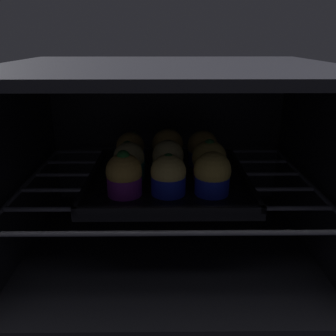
{
  "coord_description": "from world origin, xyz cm",
  "views": [
    {
      "loc": [
        -0.57,
        -40.34,
        39.81
      ],
      "look_at": [
        0.0,
        20.12,
        17.11
      ],
      "focal_mm": 37.41,
      "sensor_mm": 36.0,
      "label": 1
    }
  ],
  "objects_px": {
    "muffin_row0_col0": "(124,175)",
    "muffin_row1_col2": "(209,161)",
    "muffin_row1_col0": "(129,161)",
    "muffin_row2_col0": "(131,150)",
    "muffin_row2_col1": "(167,148)",
    "baking_tray": "(168,180)",
    "muffin_row2_col2": "(202,149)",
    "muffin_row1_col1": "(170,160)",
    "muffin_row0_col2": "(212,174)",
    "muffin_row0_col1": "(169,176)"
  },
  "relations": [
    {
      "from": "muffin_row0_col0",
      "to": "muffin_row1_col2",
      "type": "bearing_deg",
      "value": 25.14
    },
    {
      "from": "muffin_row1_col0",
      "to": "muffin_row2_col0",
      "type": "xyz_separation_m",
      "value": [
        -0.0,
        0.07,
        -0.0
      ]
    },
    {
      "from": "muffin_row2_col0",
      "to": "muffin_row2_col1",
      "type": "relative_size",
      "value": 0.9
    },
    {
      "from": "baking_tray",
      "to": "muffin_row0_col0",
      "type": "distance_m",
      "value": 0.11
    },
    {
      "from": "muffin_row2_col1",
      "to": "muffin_row2_col2",
      "type": "relative_size",
      "value": 1.05
    },
    {
      "from": "muffin_row2_col0",
      "to": "muffin_row1_col1",
      "type": "bearing_deg",
      "value": -42.68
    },
    {
      "from": "muffin_row0_col0",
      "to": "muffin_row2_col2",
      "type": "height_order",
      "value": "muffin_row0_col0"
    },
    {
      "from": "muffin_row0_col2",
      "to": "muffin_row1_col1",
      "type": "height_order",
      "value": "same"
    },
    {
      "from": "muffin_row0_col1",
      "to": "muffin_row1_col1",
      "type": "relative_size",
      "value": 0.97
    },
    {
      "from": "muffin_row0_col0",
      "to": "muffin_row1_col2",
      "type": "xyz_separation_m",
      "value": [
        0.15,
        0.07,
        0.0
      ]
    },
    {
      "from": "muffin_row2_col0",
      "to": "muffin_row2_col1",
      "type": "bearing_deg",
      "value": -2.29
    },
    {
      "from": "muffin_row0_col0",
      "to": "muffin_row0_col2",
      "type": "distance_m",
      "value": 0.14
    },
    {
      "from": "baking_tray",
      "to": "muffin_row1_col0",
      "type": "distance_m",
      "value": 0.08
    },
    {
      "from": "muffin_row0_col0",
      "to": "muffin_row2_col1",
      "type": "relative_size",
      "value": 1.03
    },
    {
      "from": "muffin_row0_col0",
      "to": "muffin_row0_col1",
      "type": "xyz_separation_m",
      "value": [
        0.07,
        0.0,
        -0.0
      ]
    },
    {
      "from": "muffin_row2_col0",
      "to": "muffin_row2_col2",
      "type": "xyz_separation_m",
      "value": [
        0.15,
        -0.0,
        0.0
      ]
    },
    {
      "from": "muffin_row2_col1",
      "to": "muffin_row0_col0",
      "type": "bearing_deg",
      "value": -116.66
    },
    {
      "from": "baking_tray",
      "to": "muffin_row1_col0",
      "type": "relative_size",
      "value": 4.18
    },
    {
      "from": "muffin_row0_col0",
      "to": "baking_tray",
      "type": "bearing_deg",
      "value": 44.96
    },
    {
      "from": "muffin_row1_col0",
      "to": "muffin_row2_col1",
      "type": "distance_m",
      "value": 0.1
    },
    {
      "from": "baking_tray",
      "to": "muffin_row0_col0",
      "type": "relative_size",
      "value": 3.74
    },
    {
      "from": "muffin_row0_col1",
      "to": "muffin_row0_col2",
      "type": "xyz_separation_m",
      "value": [
        0.07,
        -0.0,
        0.0
      ]
    },
    {
      "from": "muffin_row1_col2",
      "to": "muffin_row2_col2",
      "type": "bearing_deg",
      "value": 93.42
    },
    {
      "from": "muffin_row1_col1",
      "to": "muffin_row1_col0",
      "type": "bearing_deg",
      "value": 179.07
    },
    {
      "from": "muffin_row0_col2",
      "to": "muffin_row1_col1",
      "type": "distance_m",
      "value": 0.1
    },
    {
      "from": "muffin_row2_col1",
      "to": "muffin_row0_col2",
      "type": "bearing_deg",
      "value": -62.48
    },
    {
      "from": "baking_tray",
      "to": "muffin_row1_col0",
      "type": "xyz_separation_m",
      "value": [
        -0.07,
        0.0,
        0.04
      ]
    },
    {
      "from": "muffin_row1_col0",
      "to": "muffin_row2_col0",
      "type": "bearing_deg",
      "value": 93.07
    },
    {
      "from": "muffin_row1_col0",
      "to": "muffin_row1_col2",
      "type": "distance_m",
      "value": 0.15
    },
    {
      "from": "muffin_row0_col1",
      "to": "muffin_row2_col0",
      "type": "bearing_deg",
      "value": 118.19
    },
    {
      "from": "muffin_row1_col1",
      "to": "muffin_row2_col1",
      "type": "distance_m",
      "value": 0.07
    },
    {
      "from": "muffin_row0_col2",
      "to": "muffin_row1_col2",
      "type": "distance_m",
      "value": 0.07
    },
    {
      "from": "muffin_row1_col0",
      "to": "muffin_row0_col0",
      "type": "bearing_deg",
      "value": -90.86
    },
    {
      "from": "muffin_row2_col1",
      "to": "muffin_row2_col2",
      "type": "height_order",
      "value": "muffin_row2_col1"
    },
    {
      "from": "muffin_row2_col1",
      "to": "muffin_row1_col1",
      "type": "bearing_deg",
      "value": -86.26
    },
    {
      "from": "muffin_row1_col1",
      "to": "muffin_row2_col1",
      "type": "relative_size",
      "value": 0.96
    },
    {
      "from": "muffin_row1_col0",
      "to": "muffin_row1_col1",
      "type": "height_order",
      "value": "muffin_row1_col1"
    },
    {
      "from": "muffin_row0_col1",
      "to": "muffin_row2_col1",
      "type": "distance_m",
      "value": 0.14
    },
    {
      "from": "muffin_row1_col0",
      "to": "muffin_row1_col1",
      "type": "relative_size",
      "value": 0.96
    },
    {
      "from": "muffin_row2_col1",
      "to": "muffin_row2_col2",
      "type": "distance_m",
      "value": 0.07
    },
    {
      "from": "muffin_row0_col1",
      "to": "muffin_row2_col2",
      "type": "bearing_deg",
      "value": 63.72
    },
    {
      "from": "muffin_row0_col1",
      "to": "muffin_row2_col2",
      "type": "height_order",
      "value": "muffin_row2_col2"
    },
    {
      "from": "muffin_row0_col2",
      "to": "muffin_row2_col1",
      "type": "bearing_deg",
      "value": 117.52
    },
    {
      "from": "muffin_row1_col0",
      "to": "muffin_row2_col1",
      "type": "height_order",
      "value": "muffin_row2_col1"
    },
    {
      "from": "muffin_row0_col0",
      "to": "muffin_row2_col2",
      "type": "relative_size",
      "value": 1.09
    },
    {
      "from": "muffin_row0_col0",
      "to": "muffin_row2_col2",
      "type": "bearing_deg",
      "value": 44.97
    },
    {
      "from": "baking_tray",
      "to": "muffin_row2_col2",
      "type": "bearing_deg",
      "value": 44.99
    },
    {
      "from": "baking_tray",
      "to": "muffin_row1_col1",
      "type": "bearing_deg",
      "value": 8.3
    },
    {
      "from": "muffin_row1_col1",
      "to": "muffin_row2_col0",
      "type": "distance_m",
      "value": 0.11
    },
    {
      "from": "muffin_row0_col1",
      "to": "muffin_row2_col2",
      "type": "distance_m",
      "value": 0.16
    }
  ]
}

